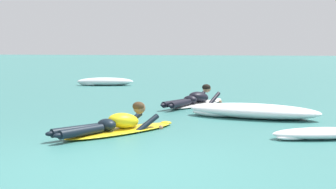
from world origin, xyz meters
TOP-DOWN VIEW (x-y plane):
  - ground_plane at (0.00, 10.00)m, footprint 120.00×120.00m
  - surfer_near at (-0.71, 2.23)m, footprint 1.74×2.39m
  - surfer_far at (0.05, 6.33)m, footprint 1.36×2.59m
  - whitewater_front at (-4.06, 11.88)m, footprint 2.15×1.00m
  - whitewater_mid_left at (2.60, 2.40)m, footprint 1.70×1.00m
  - whitewater_mid_right at (1.49, 4.47)m, footprint 2.80×1.40m

SIDE VIEW (x-z plane):
  - ground_plane at x=0.00m, z-range 0.00..0.00m
  - whitewater_mid_left at x=2.60m, z-range -0.01..0.17m
  - surfer_near at x=-0.71m, z-range -0.13..0.40m
  - surfer_far at x=0.05m, z-range -0.14..0.41m
  - whitewater_mid_right at x=1.49m, z-range -0.01..0.28m
  - whitewater_front at x=-4.06m, z-range -0.01..0.28m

